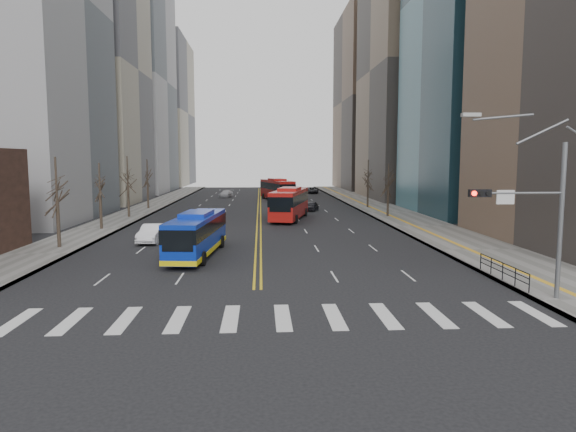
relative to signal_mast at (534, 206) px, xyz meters
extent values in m
plane|color=black|center=(-13.77, -2.00, -4.86)|extent=(220.00, 220.00, 0.00)
cube|color=slate|center=(3.73, 43.00, -4.78)|extent=(7.00, 130.00, 0.15)
cube|color=slate|center=(-30.27, 43.00, -4.78)|extent=(5.00, 130.00, 0.15)
cube|color=silver|center=(-24.40, -2.00, -4.85)|extent=(0.70, 4.00, 0.01)
cube|color=silver|center=(-22.04, -2.00, -4.85)|extent=(0.70, 4.00, 0.01)
cube|color=silver|center=(-19.67, -2.00, -4.85)|extent=(0.70, 4.00, 0.01)
cube|color=silver|center=(-17.31, -2.00, -4.85)|extent=(0.70, 4.00, 0.01)
cube|color=silver|center=(-14.95, -2.00, -4.85)|extent=(0.70, 4.00, 0.01)
cube|color=silver|center=(-12.58, -2.00, -4.85)|extent=(0.70, 4.00, 0.01)
cube|color=silver|center=(-10.22, -2.00, -4.85)|extent=(0.70, 4.00, 0.01)
cube|color=silver|center=(-7.86, -2.00, -4.85)|extent=(0.70, 4.00, 0.01)
cube|color=silver|center=(-5.49, -2.00, -4.85)|extent=(0.70, 4.00, 0.01)
cube|color=silver|center=(-3.13, -2.00, -4.85)|extent=(0.70, 4.00, 0.01)
cube|color=silver|center=(-0.77, -2.00, -4.85)|extent=(0.70, 4.00, 0.01)
cube|color=gold|center=(-13.97, 53.00, -4.85)|extent=(0.15, 100.00, 0.01)
cube|color=gold|center=(-13.57, 53.00, -4.85)|extent=(0.15, 100.00, 0.01)
cube|color=gray|center=(-44.77, 64.00, 17.14)|extent=(22.00, 22.00, 44.00)
cube|color=gray|center=(-43.77, 91.00, 19.14)|extent=(20.00, 26.00, 48.00)
cube|color=#7F6C58|center=(16.23, 69.00, 18.14)|extent=(20.00, 26.00, 46.00)
cube|color=gray|center=(-42.77, 123.00, 15.14)|extent=(18.00, 30.00, 40.00)
cube|color=brown|center=(15.23, 101.00, 16.14)|extent=(18.00, 30.00, 42.00)
cylinder|color=slate|center=(1.43, 0.00, -0.86)|extent=(0.24, 0.24, 8.00)
cylinder|color=slate|center=(-0.82, 0.00, 0.64)|extent=(4.50, 0.12, 0.12)
cube|color=black|center=(-2.77, 0.00, 0.64)|extent=(1.10, 0.28, 0.38)
cylinder|color=#FF190C|center=(-3.12, -0.16, 0.64)|extent=(0.24, 0.08, 0.24)
cylinder|color=black|center=(-2.77, -0.16, 0.64)|extent=(0.24, 0.08, 0.24)
cylinder|color=black|center=(-2.42, -0.16, 0.64)|extent=(0.24, 0.08, 0.24)
cube|color=silver|center=(-1.47, 0.00, 0.44)|extent=(0.90, 0.06, 0.70)
cube|color=#999993|center=(-3.37, 0.00, 4.44)|extent=(0.90, 0.35, 0.18)
cube|color=black|center=(0.53, 4.00, -3.71)|extent=(0.04, 6.00, 0.04)
cylinder|color=black|center=(0.53, 1.00, -4.21)|extent=(0.06, 0.06, 1.00)
cylinder|color=black|center=(0.53, 2.50, -4.21)|extent=(0.06, 0.06, 1.00)
cylinder|color=black|center=(0.53, 4.00, -4.21)|extent=(0.06, 0.06, 1.00)
cylinder|color=black|center=(0.53, 5.50, -4.21)|extent=(0.06, 0.06, 1.00)
cylinder|color=black|center=(0.53, 7.00, -4.21)|extent=(0.06, 0.06, 1.00)
cylinder|color=#2F241D|center=(-29.77, 17.00, -2.91)|extent=(0.28, 0.28, 3.90)
cylinder|color=#2F241D|center=(-29.77, 28.00, -3.06)|extent=(0.28, 0.28, 3.60)
cylinder|color=#2F241D|center=(-29.77, 39.00, -2.86)|extent=(0.28, 0.28, 4.00)
cylinder|color=#2F241D|center=(-29.77, 50.00, -2.96)|extent=(0.28, 0.28, 3.80)
cylinder|color=#2F241D|center=(2.23, 38.00, -3.11)|extent=(0.28, 0.28, 3.50)
cylinder|color=#2F241D|center=(2.23, 50.00, -2.98)|extent=(0.28, 0.28, 3.75)
cube|color=#0B29A8|center=(-18.28, 13.35, -3.17)|extent=(3.45, 11.48, 2.66)
cube|color=black|center=(-18.28, 13.35, -2.64)|extent=(3.51, 11.50, 0.96)
cube|color=#0B29A8|center=(-18.28, 13.35, -1.74)|extent=(2.26, 4.12, 0.40)
cube|color=yellow|center=(-18.28, 13.35, -4.31)|extent=(3.51, 11.50, 0.35)
cylinder|color=black|center=(-19.81, 9.87, -4.36)|extent=(0.40, 1.02, 1.00)
cylinder|color=black|center=(-17.47, 9.64, -4.36)|extent=(0.40, 1.02, 1.00)
cylinder|color=black|center=(-19.10, 17.06, -4.36)|extent=(0.40, 1.02, 1.00)
cylinder|color=black|center=(-16.76, 16.83, -4.36)|extent=(0.40, 1.02, 1.00)
cube|color=#A21411|center=(-10.09, 36.24, -2.91)|extent=(5.43, 12.47, 3.19)
cube|color=black|center=(-10.09, 36.24, -2.31)|extent=(5.49, 12.50, 1.13)
cube|color=#A21411|center=(-10.09, 36.24, -1.22)|extent=(3.11, 4.64, 0.40)
cylinder|color=black|center=(-12.31, 32.76, -4.36)|extent=(0.52, 1.04, 1.00)
cylinder|color=black|center=(-9.62, 32.14, -4.36)|extent=(0.52, 1.04, 1.00)
cylinder|color=black|center=(-10.56, 40.34, -4.36)|extent=(0.52, 1.04, 1.00)
cylinder|color=black|center=(-7.87, 39.72, -4.36)|extent=(0.52, 1.04, 1.00)
cube|color=#A21411|center=(-10.65, 65.39, -2.92)|extent=(5.85, 12.37, 3.16)
cube|color=black|center=(-10.65, 65.39, -2.33)|extent=(5.91, 12.41, 1.12)
cube|color=#A21411|center=(-10.65, 65.39, -1.24)|extent=(3.24, 4.66, 0.40)
cylinder|color=black|center=(-10.94, 61.30, -4.36)|extent=(0.55, 1.04, 1.00)
cylinder|color=black|center=(-8.30, 62.03, -4.36)|extent=(0.55, 1.04, 1.00)
cylinder|color=black|center=(-13.00, 68.76, -4.36)|extent=(0.55, 1.04, 1.00)
cylinder|color=black|center=(-10.35, 69.48, -4.36)|extent=(0.55, 1.04, 1.00)
imported|color=white|center=(-22.97, 19.91, -4.07)|extent=(1.93, 4.85, 1.57)
imported|color=black|center=(-6.44, 46.41, -4.22)|extent=(2.61, 4.04, 1.28)
imported|color=#AEAEB4|center=(-20.10, 73.09, -4.19)|extent=(2.98, 4.91, 1.33)
imported|color=black|center=(-2.50, 83.28, -4.20)|extent=(2.96, 5.02, 1.31)
camera|label=1|loc=(-13.56, -24.66, 2.30)|focal=32.00mm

